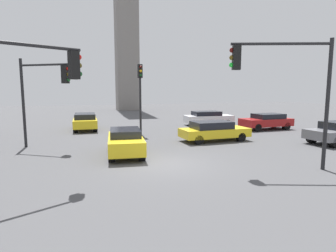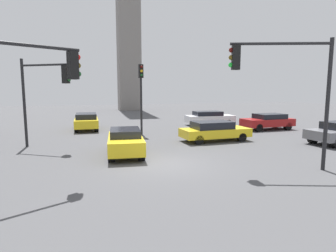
{
  "view_description": "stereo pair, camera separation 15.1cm",
  "coord_description": "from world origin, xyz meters",
  "px_view_note": "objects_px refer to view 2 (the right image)",
  "views": [
    {
      "loc": [
        -3.64,
        -12.02,
        3.41
      ],
      "look_at": [
        0.78,
        2.3,
        1.46
      ],
      "focal_mm": 29.73,
      "sensor_mm": 36.0,
      "label": 1
    },
    {
      "loc": [
        -3.49,
        -12.06,
        3.41
      ],
      "look_at": [
        0.78,
        2.3,
        1.46
      ],
      "focal_mm": 29.73,
      "sensor_mm": 36.0,
      "label": 2
    }
  ],
  "objects_px": {
    "traffic_light_2": "(44,86)",
    "car_1": "(214,131)",
    "traffic_light_0": "(283,76)",
    "car_6": "(268,121)",
    "car_5": "(125,141)",
    "traffic_light_3": "(24,82)",
    "car_7": "(209,118)",
    "car_4": "(86,121)",
    "traffic_light_1": "(141,86)"
  },
  "relations": [
    {
      "from": "car_6",
      "to": "traffic_light_3",
      "type": "bearing_deg",
      "value": 29.13
    },
    {
      "from": "traffic_light_0",
      "to": "car_5",
      "type": "xyz_separation_m",
      "value": [
        -5.96,
        4.63,
        -3.26
      ]
    },
    {
      "from": "car_1",
      "to": "car_6",
      "type": "bearing_deg",
      "value": 25.82
    },
    {
      "from": "car_6",
      "to": "car_4",
      "type": "bearing_deg",
      "value": -18.72
    },
    {
      "from": "traffic_light_1",
      "to": "car_5",
      "type": "xyz_separation_m",
      "value": [
        -2.13,
        -6.36,
        -2.96
      ]
    },
    {
      "from": "car_4",
      "to": "car_5",
      "type": "distance_m",
      "value": 10.52
    },
    {
      "from": "traffic_light_1",
      "to": "car_5",
      "type": "bearing_deg",
      "value": -21.96
    },
    {
      "from": "traffic_light_1",
      "to": "car_1",
      "type": "distance_m",
      "value": 6.53
    },
    {
      "from": "car_5",
      "to": "car_7",
      "type": "distance_m",
      "value": 13.9
    },
    {
      "from": "traffic_light_2",
      "to": "car_5",
      "type": "distance_m",
      "value": 5.91
    },
    {
      "from": "traffic_light_3",
      "to": "car_1",
      "type": "xyz_separation_m",
      "value": [
        10.09,
        6.72,
        -2.95
      ]
    },
    {
      "from": "car_1",
      "to": "car_5",
      "type": "height_order",
      "value": "car_5"
    },
    {
      "from": "car_5",
      "to": "car_6",
      "type": "relative_size",
      "value": 0.93
    },
    {
      "from": "traffic_light_2",
      "to": "car_4",
      "type": "height_order",
      "value": "traffic_light_2"
    },
    {
      "from": "traffic_light_1",
      "to": "traffic_light_3",
      "type": "bearing_deg",
      "value": -32.34
    },
    {
      "from": "car_7",
      "to": "car_5",
      "type": "bearing_deg",
      "value": -130.71
    },
    {
      "from": "traffic_light_3",
      "to": "car_4",
      "type": "xyz_separation_m",
      "value": [
        1.91,
        14.78,
        -2.89
      ]
    },
    {
      "from": "traffic_light_3",
      "to": "car_4",
      "type": "relative_size",
      "value": 1.12
    },
    {
      "from": "traffic_light_3",
      "to": "car_1",
      "type": "relative_size",
      "value": 1.11
    },
    {
      "from": "car_7",
      "to": "traffic_light_2",
      "type": "bearing_deg",
      "value": -150.01
    },
    {
      "from": "car_4",
      "to": "car_7",
      "type": "relative_size",
      "value": 0.99
    },
    {
      "from": "car_1",
      "to": "car_6",
      "type": "relative_size",
      "value": 1.04
    },
    {
      "from": "car_7",
      "to": "car_4",
      "type": "bearing_deg",
      "value": -178.55
    },
    {
      "from": "traffic_light_2",
      "to": "car_1",
      "type": "height_order",
      "value": "traffic_light_2"
    },
    {
      "from": "car_4",
      "to": "traffic_light_2",
      "type": "bearing_deg",
      "value": 163.37
    },
    {
      "from": "traffic_light_1",
      "to": "traffic_light_3",
      "type": "xyz_separation_m",
      "value": [
        -5.96,
        -10.8,
        -0.03
      ]
    },
    {
      "from": "traffic_light_3",
      "to": "car_6",
      "type": "distance_m",
      "value": 20.07
    },
    {
      "from": "traffic_light_0",
      "to": "traffic_light_2",
      "type": "height_order",
      "value": "traffic_light_0"
    },
    {
      "from": "traffic_light_0",
      "to": "traffic_light_2",
      "type": "bearing_deg",
      "value": -18.23
    },
    {
      "from": "traffic_light_0",
      "to": "car_4",
      "type": "relative_size",
      "value": 1.19
    },
    {
      "from": "traffic_light_3",
      "to": "car_7",
      "type": "distance_m",
      "value": 19.97
    },
    {
      "from": "traffic_light_1",
      "to": "car_1",
      "type": "height_order",
      "value": "traffic_light_1"
    },
    {
      "from": "traffic_light_0",
      "to": "car_4",
      "type": "height_order",
      "value": "traffic_light_0"
    },
    {
      "from": "traffic_light_0",
      "to": "car_6",
      "type": "xyz_separation_m",
      "value": [
        7.16,
        10.55,
        -3.24
      ]
    },
    {
      "from": "car_1",
      "to": "car_6",
      "type": "distance_m",
      "value": 7.75
    },
    {
      "from": "traffic_light_2",
      "to": "traffic_light_3",
      "type": "xyz_separation_m",
      "value": [
        0.35,
        -7.45,
        0.03
      ]
    },
    {
      "from": "car_1",
      "to": "car_6",
      "type": "xyz_separation_m",
      "value": [
        6.85,
        3.63,
        0.04
      ]
    },
    {
      "from": "traffic_light_3",
      "to": "car_7",
      "type": "relative_size",
      "value": 1.1
    },
    {
      "from": "car_7",
      "to": "car_1",
      "type": "bearing_deg",
      "value": -110.09
    },
    {
      "from": "traffic_light_2",
      "to": "traffic_light_3",
      "type": "distance_m",
      "value": 7.46
    },
    {
      "from": "car_6",
      "to": "car_7",
      "type": "height_order",
      "value": "car_6"
    },
    {
      "from": "traffic_light_0",
      "to": "car_6",
      "type": "height_order",
      "value": "traffic_light_0"
    },
    {
      "from": "traffic_light_2",
      "to": "traffic_light_3",
      "type": "height_order",
      "value": "traffic_light_2"
    },
    {
      "from": "traffic_light_2",
      "to": "car_7",
      "type": "distance_m",
      "value": 15.72
    },
    {
      "from": "traffic_light_3",
      "to": "car_1",
      "type": "bearing_deg",
      "value": 7.52
    },
    {
      "from": "car_6",
      "to": "car_7",
      "type": "xyz_separation_m",
      "value": [
        -3.57,
        4.18,
        -0.01
      ]
    },
    {
      "from": "car_4",
      "to": "car_6",
      "type": "distance_m",
      "value": 15.67
    },
    {
      "from": "traffic_light_3",
      "to": "car_4",
      "type": "distance_m",
      "value": 15.18
    },
    {
      "from": "traffic_light_2",
      "to": "car_6",
      "type": "distance_m",
      "value": 17.77
    },
    {
      "from": "traffic_light_2",
      "to": "car_6",
      "type": "height_order",
      "value": "traffic_light_2"
    }
  ]
}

